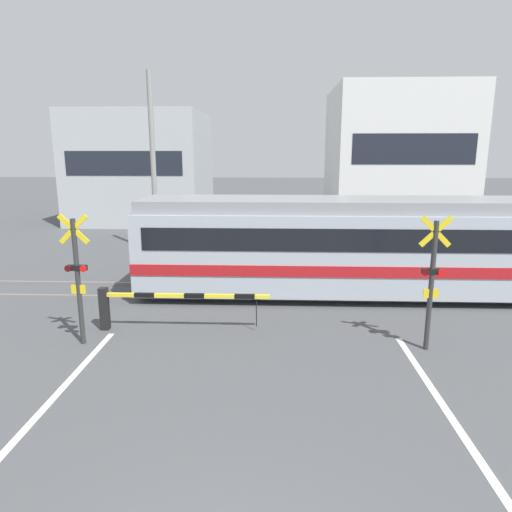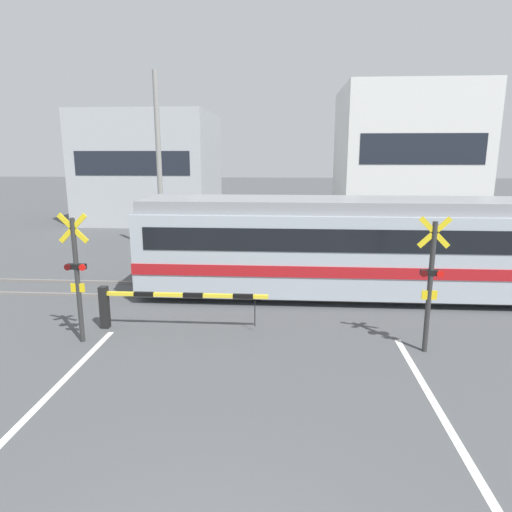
# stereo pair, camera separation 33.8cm
# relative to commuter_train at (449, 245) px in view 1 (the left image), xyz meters

# --- Properties ---
(rail_track_near) EXTENTS (50.00, 0.10, 0.08)m
(rail_track_near) POSITION_rel_commuter_train_xyz_m (-5.76, -0.72, -1.55)
(rail_track_near) COLOR gray
(rail_track_near) RESTS_ON ground_plane
(rail_track_far) EXTENTS (50.00, 0.10, 0.08)m
(rail_track_far) POSITION_rel_commuter_train_xyz_m (-5.76, 0.72, -1.55)
(rail_track_far) COLOR gray
(rail_track_far) RESTS_ON ground_plane
(commuter_train) EXTENTS (18.73, 2.78, 2.96)m
(commuter_train) POSITION_rel_commuter_train_xyz_m (0.00, 0.00, 0.00)
(commuter_train) COLOR #ADB7C1
(commuter_train) RESTS_ON ground_plane
(crossing_barrier_near) EXTENTS (4.19, 0.20, 1.07)m
(crossing_barrier_near) POSITION_rel_commuter_train_xyz_m (-8.31, -3.18, -0.86)
(crossing_barrier_near) COLOR black
(crossing_barrier_near) RESTS_ON ground_plane
(crossing_barrier_far) EXTENTS (4.19, 0.20, 1.07)m
(crossing_barrier_far) POSITION_rel_commuter_train_xyz_m (-3.20, 3.17, -0.86)
(crossing_barrier_far) COLOR black
(crossing_barrier_far) RESTS_ON ground_plane
(crossing_signal_left) EXTENTS (0.68, 0.15, 3.00)m
(crossing_signal_left) POSITION_rel_commuter_train_xyz_m (-9.65, -4.06, 0.06)
(crossing_signal_left) COLOR #333333
(crossing_signal_left) RESTS_ON ground_plane
(crossing_signal_right) EXTENTS (0.68, 0.15, 3.00)m
(crossing_signal_right) POSITION_rel_commuter_train_xyz_m (-1.86, -4.06, 0.06)
(crossing_signal_right) COLOR #333333
(crossing_signal_right) RESTS_ON ground_plane
(building_left_of_street) EXTENTS (7.90, 7.86, 6.78)m
(building_left_of_street) POSITION_rel_commuter_train_xyz_m (-13.75, 15.90, 1.80)
(building_left_of_street) COLOR #B2B7BC
(building_left_of_street) RESTS_ON ground_plane
(building_right_of_street) EXTENTS (7.94, 7.86, 8.19)m
(building_right_of_street) POSITION_rel_commuter_train_xyz_m (2.26, 15.90, 2.51)
(building_right_of_street) COLOR white
(building_right_of_street) RESTS_ON ground_plane
(utility_pole_streetside) EXTENTS (0.22, 0.22, 7.58)m
(utility_pole_streetside) POSITION_rel_commuter_train_xyz_m (-10.40, 5.67, 2.20)
(utility_pole_streetside) COLOR gray
(utility_pole_streetside) RESTS_ON ground_plane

